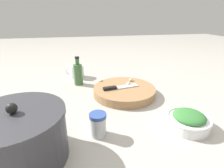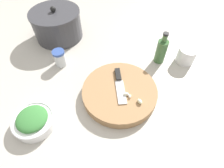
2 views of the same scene
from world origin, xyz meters
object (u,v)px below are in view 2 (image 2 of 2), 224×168
object	(u,v)px
herb_bowl	(33,121)
stock_pot	(57,25)
garlic_cloves	(132,97)
chef_knife	(119,83)
spice_jar	(60,58)
coffee_mug	(186,55)
cutting_board	(120,92)
oil_bottle	(161,51)

from	to	relation	value
herb_bowl	stock_pot	xyz separation A→B (m)	(-0.04, 0.55, 0.05)
garlic_cloves	stock_pot	bearing A→B (deg)	132.64
chef_knife	spice_jar	world-z (taller)	spice_jar
herb_bowl	coffee_mug	distance (m)	0.74
herb_bowl	garlic_cloves	bearing A→B (deg)	16.95
garlic_cloves	herb_bowl	distance (m)	0.38
cutting_board	garlic_cloves	distance (m)	0.07
coffee_mug	oil_bottle	bearing A→B (deg)	-176.86
coffee_mug	stock_pot	bearing A→B (deg)	166.14
herb_bowl	oil_bottle	bearing A→B (deg)	36.61
garlic_cloves	coffee_mug	world-z (taller)	coffee_mug
oil_bottle	stock_pot	world-z (taller)	stock_pot
herb_bowl	oil_bottle	distance (m)	0.63
cutting_board	stock_pot	world-z (taller)	stock_pot
coffee_mug	spice_jar	bearing A→B (deg)	-174.54
garlic_cloves	herb_bowl	world-z (taller)	herb_bowl
cutting_board	coffee_mug	xyz separation A→B (m)	(0.32, 0.23, 0.02)
coffee_mug	cutting_board	bearing A→B (deg)	-144.32
cutting_board	garlic_cloves	world-z (taller)	garlic_cloves
garlic_cloves	oil_bottle	size ratio (longest dim) A/B	0.48
oil_bottle	cutting_board	bearing A→B (deg)	-130.66
herb_bowl	oil_bottle	world-z (taller)	oil_bottle
coffee_mug	stock_pot	size ratio (longest dim) A/B	0.45
garlic_cloves	oil_bottle	world-z (taller)	oil_bottle
cutting_board	chef_knife	bearing A→B (deg)	94.55
spice_jar	stock_pot	distance (m)	0.23
spice_jar	oil_bottle	world-z (taller)	oil_bottle
chef_knife	oil_bottle	distance (m)	0.27
garlic_cloves	cutting_board	bearing A→B (deg)	140.34
chef_knife	coffee_mug	distance (m)	0.38
garlic_cloves	coffee_mug	distance (m)	0.38
cutting_board	oil_bottle	size ratio (longest dim) A/B	1.91
oil_bottle	garlic_cloves	bearing A→B (deg)	-118.02
garlic_cloves	stock_pot	distance (m)	0.59
garlic_cloves	stock_pot	world-z (taller)	stock_pot
coffee_mug	oil_bottle	world-z (taller)	oil_bottle
cutting_board	coffee_mug	distance (m)	0.39
coffee_mug	stock_pot	world-z (taller)	stock_pot
spice_jar	coffee_mug	xyz separation A→B (m)	(0.61, 0.06, -0.00)
coffee_mug	oil_bottle	size ratio (longest dim) A/B	0.71
chef_knife	coffee_mug	size ratio (longest dim) A/B	1.58
spice_jar	coffee_mug	distance (m)	0.61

